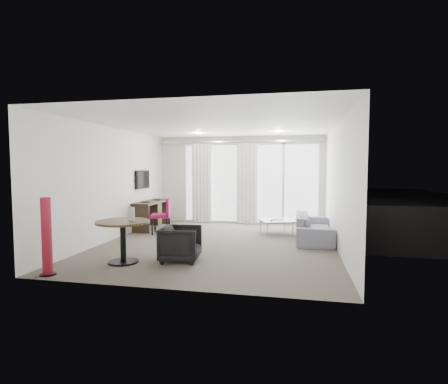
% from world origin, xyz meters
% --- Properties ---
extents(floor, '(5.00, 6.00, 0.00)m').
position_xyz_m(floor, '(0.00, 0.00, 0.00)').
color(floor, '#595247').
rests_on(floor, ground).
extents(ceiling, '(5.00, 6.00, 0.00)m').
position_xyz_m(ceiling, '(0.00, 0.00, 2.60)').
color(ceiling, white).
rests_on(ceiling, ground).
extents(wall_left, '(0.00, 6.00, 2.60)m').
position_xyz_m(wall_left, '(-2.50, 0.00, 1.30)').
color(wall_left, silver).
rests_on(wall_left, ground).
extents(wall_right, '(0.00, 6.00, 2.60)m').
position_xyz_m(wall_right, '(2.50, 0.00, 1.30)').
color(wall_right, silver).
rests_on(wall_right, ground).
extents(wall_front, '(5.00, 0.00, 2.60)m').
position_xyz_m(wall_front, '(0.00, -3.00, 1.30)').
color(wall_front, silver).
rests_on(wall_front, ground).
extents(window_panel, '(4.00, 0.02, 2.38)m').
position_xyz_m(window_panel, '(0.30, 2.98, 1.20)').
color(window_panel, white).
rests_on(window_panel, ground).
extents(window_frame, '(4.10, 0.06, 2.44)m').
position_xyz_m(window_frame, '(0.30, 2.97, 1.20)').
color(window_frame, white).
rests_on(window_frame, ground).
extents(curtain_left, '(0.60, 0.20, 2.38)m').
position_xyz_m(curtain_left, '(-1.15, 2.82, 1.20)').
color(curtain_left, white).
rests_on(curtain_left, ground).
extents(curtain_right, '(0.60, 0.20, 2.38)m').
position_xyz_m(curtain_right, '(0.25, 2.82, 1.20)').
color(curtain_right, white).
rests_on(curtain_right, ground).
extents(curtain_track, '(4.80, 0.04, 0.04)m').
position_xyz_m(curtain_track, '(0.00, 2.82, 2.45)').
color(curtain_track, '#B2B2B7').
rests_on(curtain_track, ceiling).
extents(downlight_a, '(0.12, 0.12, 0.02)m').
position_xyz_m(downlight_a, '(-0.90, 1.60, 2.59)').
color(downlight_a, '#FFE0B2').
rests_on(downlight_a, ceiling).
extents(downlight_b, '(0.12, 0.12, 0.02)m').
position_xyz_m(downlight_b, '(1.20, 1.60, 2.59)').
color(downlight_b, '#FFE0B2').
rests_on(downlight_b, ceiling).
extents(desk, '(0.50, 1.60, 0.75)m').
position_xyz_m(desk, '(-2.23, 1.55, 0.37)').
color(desk, '#2E2116').
rests_on(desk, floor).
extents(tv, '(0.05, 0.80, 0.50)m').
position_xyz_m(tv, '(-2.46, 1.45, 1.35)').
color(tv, black).
rests_on(tv, wall_left).
extents(desk_chair, '(0.58, 0.55, 0.90)m').
position_xyz_m(desk_chair, '(-1.67, 0.80, 0.45)').
color(desk_chair, '#971849').
rests_on(desk_chair, floor).
extents(round_table, '(1.07, 1.07, 0.74)m').
position_xyz_m(round_table, '(-1.30, -1.87, 0.37)').
color(round_table, '#392612').
rests_on(round_table, floor).
extents(menu_card, '(0.13, 0.05, 0.24)m').
position_xyz_m(menu_card, '(-1.17, -1.80, 0.72)').
color(menu_card, white).
rests_on(menu_card, round_table).
extents(red_lamp, '(0.28, 0.28, 1.22)m').
position_xyz_m(red_lamp, '(-2.12, -2.76, 0.61)').
color(red_lamp, maroon).
rests_on(red_lamp, floor).
extents(tub_armchair, '(0.76, 0.74, 0.63)m').
position_xyz_m(tub_armchair, '(-0.35, -1.56, 0.32)').
color(tub_armchair, black).
rests_on(tub_armchair, floor).
extents(coffee_table, '(1.01, 1.01, 0.35)m').
position_xyz_m(coffee_table, '(1.19, 1.41, 0.18)').
color(coffee_table, gray).
rests_on(coffee_table, floor).
extents(remote, '(0.08, 0.15, 0.02)m').
position_xyz_m(remote, '(1.09, 1.31, 0.36)').
color(remote, black).
rests_on(remote, coffee_table).
extents(magazine, '(0.31, 0.36, 0.02)m').
position_xyz_m(magazine, '(1.24, 1.51, 0.36)').
color(magazine, gray).
rests_on(magazine, coffee_table).
extents(sofa, '(0.80, 2.05, 0.60)m').
position_xyz_m(sofa, '(2.08, 0.85, 0.30)').
color(sofa, gray).
rests_on(sofa, floor).
extents(terrace_slab, '(5.60, 3.00, 0.12)m').
position_xyz_m(terrace_slab, '(0.30, 4.50, -0.06)').
color(terrace_slab, '#4D4D50').
rests_on(terrace_slab, ground).
extents(rattan_chair_a, '(0.65, 0.65, 0.81)m').
position_xyz_m(rattan_chair_a, '(1.32, 3.81, 0.41)').
color(rattan_chair_a, '#53351F').
rests_on(rattan_chair_a, terrace_slab).
extents(rattan_chair_b, '(0.65, 0.65, 0.83)m').
position_xyz_m(rattan_chair_b, '(2.21, 4.50, 0.41)').
color(rattan_chair_b, '#53351F').
rests_on(rattan_chair_b, terrace_slab).
extents(rattan_table, '(0.59, 0.59, 0.46)m').
position_xyz_m(rattan_table, '(1.71, 3.62, 0.23)').
color(rattan_table, '#53351F').
rests_on(rattan_table, terrace_slab).
extents(balustrade, '(5.50, 0.06, 1.05)m').
position_xyz_m(balustrade, '(0.30, 5.95, 0.50)').
color(balustrade, '#B2B2B7').
rests_on(balustrade, terrace_slab).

